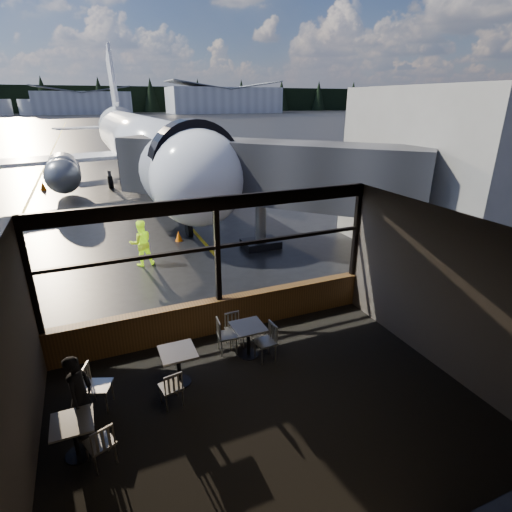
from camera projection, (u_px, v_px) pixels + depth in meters
ground_plane at (89, 121)px, 113.25m from camera, size 520.00×520.00×0.00m
carpet_floor at (269, 408)px, 7.66m from camera, size 8.00×6.00×0.01m
ceiling at (271, 236)px, 6.39m from camera, size 8.00×6.00×0.04m
wall_left at (11, 390)px, 5.58m from camera, size 0.04×6.00×3.50m
wall_right at (441, 291)px, 8.47m from camera, size 0.04×6.00×3.50m
wall_back at (382, 463)px, 4.45m from camera, size 8.00×0.04×3.50m
window_sill at (220, 316)px, 10.07m from camera, size 8.00×0.28×0.90m
window_header at (216, 204)px, 9.02m from camera, size 8.00×0.18×0.30m
mullion_left at (29, 278)px, 8.01m from camera, size 0.12×0.12×2.60m
mullion_centre at (217, 251)px, 9.44m from camera, size 0.12×0.12×2.60m
mullion_right at (356, 231)px, 10.86m from camera, size 0.12×0.12×2.60m
window_transom at (217, 247)px, 9.40m from camera, size 8.00×0.10×0.08m
airliner at (138, 106)px, 25.21m from camera, size 28.91×34.51×10.42m
jet_bridge at (263, 190)px, 15.43m from camera, size 8.56×10.47×4.57m
cafe_table_near at (248, 341)px, 9.14m from camera, size 0.71×0.71×0.78m
cafe_table_mid at (179, 367)px, 8.23m from camera, size 0.71×0.71×0.78m
cafe_table_left at (75, 439)px, 6.53m from camera, size 0.65×0.65×0.72m
chair_near_e at (265, 342)px, 8.97m from camera, size 0.52×0.52×0.90m
chair_near_w at (227, 335)px, 9.23m from camera, size 0.53×0.53×0.90m
chair_near_n at (235, 331)px, 9.48m from camera, size 0.46×0.46×0.84m
chair_mid_s at (171, 387)px, 7.62m from camera, size 0.52×0.52×0.83m
chair_mid_w at (98, 387)px, 7.55m from camera, size 0.66×0.66×0.94m
chair_left_s at (100, 443)px, 6.36m from camera, size 0.60×0.60×0.85m
passenger at (80, 396)px, 6.85m from camera, size 0.59×0.68×1.58m
ground_crew at (141, 243)px, 14.10m from camera, size 0.84×0.68×1.64m
cone_nose at (179, 236)px, 16.73m from camera, size 0.31×0.31×0.43m
cone_wing at (43, 186)px, 26.16m from camera, size 0.39×0.39×0.55m
terminal_annex at (452, 173)px, 14.90m from camera, size 5.00×7.00×6.00m
hangar_mid at (83, 102)px, 167.23m from camera, size 38.00×15.00×10.00m
hangar_right at (224, 99)px, 182.54m from camera, size 50.00×20.00×12.00m
fuel_tank_a at (0, 107)px, 154.55m from camera, size 8.00×8.00×6.00m
fuel_tank_b at (30, 107)px, 158.16m from camera, size 8.00×8.00×6.00m
fuel_tank_c at (57, 107)px, 161.77m from camera, size 8.00×8.00×6.00m
treeline at (82, 99)px, 188.33m from camera, size 360.00×3.00×12.00m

